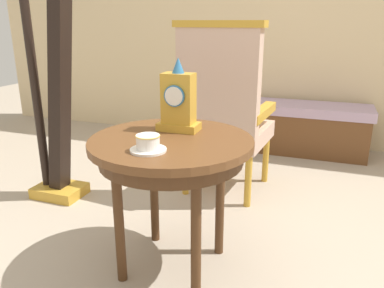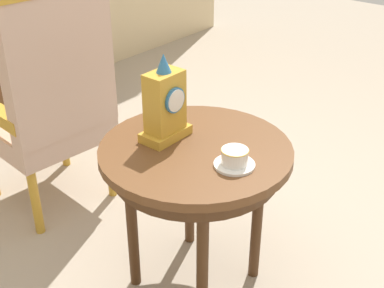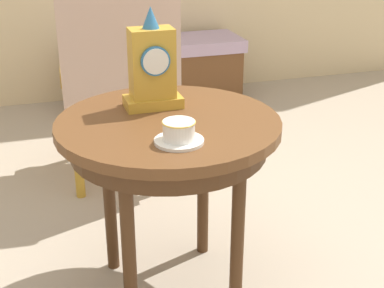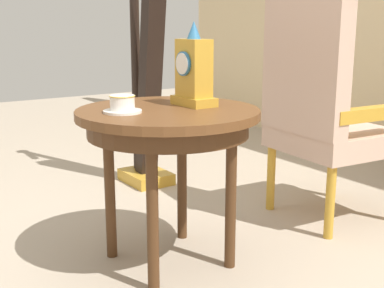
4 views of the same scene
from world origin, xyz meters
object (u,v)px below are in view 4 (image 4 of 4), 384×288
object	(u,v)px
mantel_clock	(194,72)
harp	(146,66)
armchair	(321,104)
side_table	(168,128)
teacup_left	(122,105)

from	to	relation	value
mantel_clock	harp	bearing A→B (deg)	161.59
harp	armchair	bearing A→B (deg)	22.78
side_table	armchair	bearing A→B (deg)	90.08
mantel_clock	harp	size ratio (longest dim) A/B	0.19
teacup_left	mantel_clock	size ratio (longest dim) A/B	0.43
side_table	armchair	distance (m)	0.87
armchair	harp	size ratio (longest dim) A/B	0.63
teacup_left	armchair	distance (m)	1.06
teacup_left	harp	world-z (taller)	harp
teacup_left	harp	xyz separation A→B (m)	(-0.97, 0.64, 0.05)
teacup_left	mantel_clock	xyz separation A→B (m)	(0.00, 0.32, 0.10)
mantel_clock	armchair	distance (m)	0.76
mantel_clock	armchair	world-z (taller)	armchair
side_table	teacup_left	world-z (taller)	teacup_left
armchair	teacup_left	bearing A→B (deg)	-90.91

